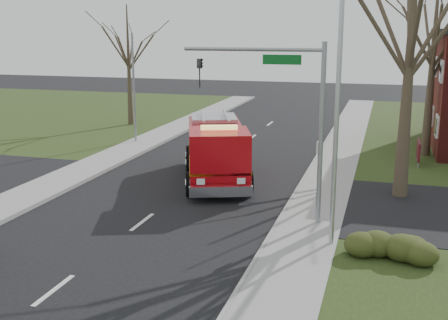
# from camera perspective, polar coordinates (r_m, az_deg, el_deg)

# --- Properties ---
(ground) EXTENTS (120.00, 120.00, 0.00)m
(ground) POSITION_cam_1_polar(r_m,az_deg,el_deg) (21.84, -8.31, -6.28)
(ground) COLOR black
(ground) RESTS_ON ground
(sidewalk_right) EXTENTS (2.40, 80.00, 0.15)m
(sidewalk_right) POSITION_cam_1_polar(r_m,az_deg,el_deg) (20.15, 8.09, -7.74)
(sidewalk_right) COLOR gray
(sidewalk_right) RESTS_ON ground
(sidewalk_left) EXTENTS (2.40, 80.00, 0.15)m
(sidewalk_left) POSITION_cam_1_polar(r_m,az_deg,el_deg) (24.95, -21.43, -4.42)
(sidewalk_left) COLOR gray
(sidewalk_left) RESTS_ON ground
(health_center_sign) EXTENTS (0.12, 2.00, 1.40)m
(health_center_sign) POSITION_cam_1_polar(r_m,az_deg,el_deg) (31.86, 19.15, 0.94)
(health_center_sign) COLOR #4C1117
(health_center_sign) RESTS_ON ground
(hedge_corner) EXTENTS (2.80, 2.00, 0.90)m
(hedge_corner) POSITION_cam_1_polar(r_m,az_deg,el_deg) (18.88, 16.21, -7.97)
(hedge_corner) COLOR #2C3513
(hedge_corner) RESTS_ON lawn_right
(bare_tree_near) EXTENTS (6.00, 6.00, 12.00)m
(bare_tree_near) POSITION_cam_1_polar(r_m,az_deg,el_deg) (24.69, 18.57, 12.95)
(bare_tree_near) COLOR #3D3224
(bare_tree_near) RESTS_ON ground
(bare_tree_far) EXTENTS (5.25, 5.25, 10.50)m
(bare_tree_far) POSITION_cam_1_polar(r_m,az_deg,el_deg) (33.76, 20.55, 11.10)
(bare_tree_far) COLOR #3D3224
(bare_tree_far) RESTS_ON ground
(bare_tree_left) EXTENTS (4.50, 4.50, 9.00)m
(bare_tree_left) POSITION_cam_1_polar(r_m,az_deg,el_deg) (43.00, -9.70, 10.76)
(bare_tree_left) COLOR #3D3224
(bare_tree_left) RESTS_ON ground
(traffic_signal_mast) EXTENTS (5.29, 0.18, 6.80)m
(traffic_signal_mast) POSITION_cam_1_polar(r_m,az_deg,el_deg) (20.63, 6.39, 6.09)
(traffic_signal_mast) COLOR gray
(traffic_signal_mast) RESTS_ON ground
(streetlight_pole) EXTENTS (1.48, 0.16, 8.40)m
(streetlight_pole) POSITION_cam_1_polar(r_m,az_deg,el_deg) (18.44, 11.21, 4.60)
(streetlight_pole) COLOR #B7BABF
(streetlight_pole) RESTS_ON ground
(utility_pole_far) EXTENTS (0.14, 0.14, 7.00)m
(utility_pole_far) POSITION_cam_1_polar(r_m,az_deg,el_deg) (36.37, -9.14, 7.12)
(utility_pole_far) COLOR gray
(utility_pole_far) RESTS_ON ground
(fire_engine) EXTENTS (5.16, 8.22, 3.14)m
(fire_engine) POSITION_cam_1_polar(r_m,az_deg,el_deg) (27.13, -0.78, 0.81)
(fire_engine) COLOR #AB070E
(fire_engine) RESTS_ON ground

